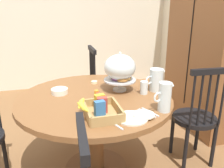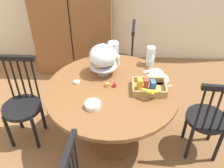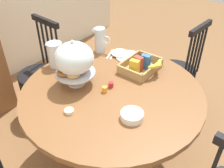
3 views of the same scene
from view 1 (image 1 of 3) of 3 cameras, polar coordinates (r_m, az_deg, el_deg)
The scene contains 20 objects.
ground_plane at distance 2.46m, azimuth -3.51°, elevation -18.40°, with size 10.00×10.00×0.00m, color brown.
wall_left at distance 4.41m, azimuth -5.92°, elevation 16.42°, with size 0.06×4.32×2.60m, color silver.
wooden_armoire at distance 3.12m, azimuth 22.17°, elevation 8.26°, with size 1.18×0.60×1.96m.
dining_table at distance 2.09m, azimuth -4.02°, elevation -8.13°, with size 1.27×1.27×0.74m.
windsor_chair_near_window at distance 2.97m, azimuth -7.02°, elevation -1.59°, with size 0.40×0.40×0.97m.
windsor_chair_far_side at distance 2.40m, azimuth 19.08°, elevation -7.79°, with size 0.40×0.40×0.97m.
pastry_stand_with_dome at distance 2.09m, azimuth 1.87°, elevation 3.57°, with size 0.28×0.28×0.34m.
orange_juice_pitcher at distance 1.76m, azimuth 12.22°, elevation -3.28°, with size 0.09×0.17×0.21m.
milk_pitcher at distance 2.15m, azimuth 10.30°, elevation 0.72°, with size 0.12×0.20×0.20m.
cereal_basket at distance 1.68m, azimuth -2.91°, elevation -5.95°, with size 0.32×0.30×0.12m.
china_plate_large at distance 1.65m, azimuth 4.62°, elevation -7.95°, with size 0.22×0.22×0.01m, color white.
china_plate_small at distance 1.68m, azimuth 7.44°, elevation -7.10°, with size 0.15×0.15×0.01m, color white.
cereal_bowl at distance 2.11m, azimuth -12.18°, elevation -1.66°, with size 0.14×0.14×0.04m, color white.
drinking_glass at distance 2.07m, azimuth 7.50°, elevation -0.84°, with size 0.06×0.06×0.11m, color silver.
butter_dish at distance 2.33m, azimuth -4.20°, elevation 0.43°, with size 0.06×0.06×0.02m, color beige.
jam_jar_strawberry at distance 1.98m, azimuth -3.28°, elevation -2.70°, with size 0.04×0.04×0.04m, color #B7282D.
jam_jar_apricot at distance 2.04m, azimuth -3.69°, elevation -2.00°, with size 0.04×0.04×0.04m, color orange.
table_knife at distance 1.74m, azimuth 8.19°, elevation -6.77°, with size 0.17×0.01×0.01m, color silver.
dinner_fork at distance 1.75m, azimuth 8.91°, elevation -6.51°, with size 0.17×0.01×0.01m, color silver.
soup_spoon at distance 1.57m, azimuth 0.64°, elevation -9.42°, with size 0.17×0.01×0.01m, color silver.
Camera 1 is at (1.92, -0.38, 1.49)m, focal length 39.01 mm.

